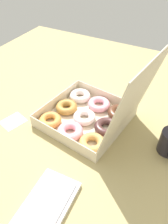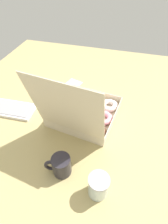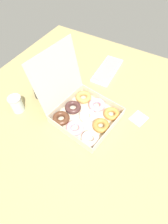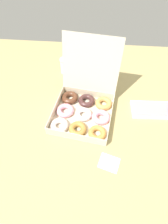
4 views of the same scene
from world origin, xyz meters
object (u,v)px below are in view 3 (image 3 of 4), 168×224
(keyboard, at_px, (107,70))
(coffee_mug, at_px, (40,90))
(donut_box, at_px, (83,112))
(glass_jar, at_px, (17,104))

(keyboard, relative_size, coffee_mug, 2.90)
(donut_box, relative_size, glass_jar, 4.21)
(donut_box, bearing_deg, coffee_mug, 89.60)
(keyboard, bearing_deg, glass_jar, 152.31)
(donut_box, bearing_deg, keyboard, 6.92)
(glass_jar, bearing_deg, keyboard, -27.69)
(keyboard, xyz_separation_m, coffee_mug, (-0.48, 0.30, 0.04))
(donut_box, distance_m, coffee_mug, 0.36)
(keyboard, xyz_separation_m, glass_jar, (-0.66, 0.35, 0.05))
(donut_box, xyz_separation_m, coffee_mug, (0.00, 0.36, 0.01))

